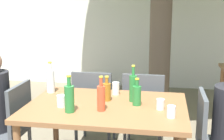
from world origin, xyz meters
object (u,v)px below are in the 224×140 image
patio_chair_3 (143,107)px  water_bottle_1 (50,80)px  drinking_glass_1 (62,101)px  amber_bottle_4 (107,91)px  drinking_glass_3 (116,88)px  green_bottle_3 (133,87)px  dining_table_front (106,114)px  patio_chair_1 (214,139)px  green_bottle_0 (69,98)px  drinking_glass_4 (171,112)px  patio_chair_0 (10,125)px  drinking_glass_2 (135,90)px  drinking_glass_0 (160,104)px  patio_chair_2 (94,104)px  green_bottle_2 (137,95)px  soda_bottle_5 (101,97)px

patio_chair_3 → water_bottle_1: bearing=25.3°
drinking_glass_1 → amber_bottle_4: bearing=33.9°
drinking_glass_3 → water_bottle_1: bearing=-177.3°
green_bottle_3 → dining_table_front: bearing=-147.1°
amber_bottle_4 → patio_chair_1: bearing=-7.6°
green_bottle_0 → drinking_glass_4: bearing=1.0°
patio_chair_0 → water_bottle_1: 0.57m
patio_chair_0 → drinking_glass_2: patio_chair_0 is taller
green_bottle_3 → drinking_glass_0: size_ratio=3.71×
drinking_glass_2 → patio_chair_2: bearing=141.2°
green_bottle_2 → drinking_glass_4: size_ratio=2.54×
patio_chair_1 → drinking_glass_0: 0.55m
amber_bottle_4 → drinking_glass_4: bearing=-30.6°
patio_chair_0 → drinking_glass_2: (1.15, 0.32, 0.31)m
patio_chair_0 → green_bottle_0: (0.67, -0.23, 0.37)m
drinking_glass_0 → dining_table_front: bearing=175.5°
patio_chair_3 → soda_bottle_5: soda_bottle_5 is taller
amber_bottle_4 → drinking_glass_0: size_ratio=2.54×
drinking_glass_3 → drinking_glass_4: 0.76m
patio_chair_0 → drinking_glass_1: bearing=78.9°
patio_chair_0 → drinking_glass_1: 0.65m
water_bottle_1 → drinking_glass_0: water_bottle_1 is taller
patio_chair_1 → green_bottle_0: green_bottle_0 is taller
soda_bottle_5 → drinking_glass_2: bearing=63.6°
dining_table_front → water_bottle_1: size_ratio=4.50×
dining_table_front → amber_bottle_4: bearing=98.2°
patio_chair_2 → drinking_glass_1: patio_chair_2 is taller
drinking_glass_4 → dining_table_front: bearing=159.0°
green_bottle_0 → drinking_glass_2: size_ratio=2.60×
patio_chair_3 → dining_table_front: bearing=68.9°
patio_chair_0 → soda_bottle_5: bearing=80.6°
patio_chair_1 → drinking_glass_4: 0.52m
dining_table_front → green_bottle_3: green_bottle_3 is taller
patio_chair_2 → drinking_glass_1: size_ratio=9.08×
green_bottle_2 → drinking_glass_1: green_bottle_2 is taller
patio_chair_3 → drinking_glass_3: size_ratio=7.45×
dining_table_front → patio_chair_3: (0.28, 0.72, -0.17)m
patio_chair_0 → water_bottle_1: size_ratio=2.96×
patio_chair_1 → drinking_glass_1: (-1.30, -0.11, 0.30)m
green_bottle_3 → drinking_glass_4: 0.50m
amber_bottle_4 → drinking_glass_2: bearing=39.1°
green_bottle_3 → drinking_glass_0: green_bottle_3 is taller
dining_table_front → green_bottle_2: green_bottle_2 is taller
patio_chair_3 → green_bottle_0: (-0.54, -0.95, 0.37)m
patio_chair_0 → green_bottle_3: bearing=97.0°
green_bottle_3 → drinking_glass_3: green_bottle_3 is taller
patio_chair_1 → green_bottle_3: bearing=78.7°
soda_bottle_5 → drinking_glass_2: 0.53m
drinking_glass_2 → patio_chair_1: bearing=-24.3°
drinking_glass_1 → dining_table_front: bearing=16.5°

